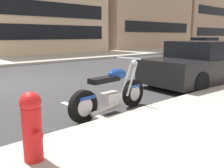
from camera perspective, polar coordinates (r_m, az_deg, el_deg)
name	(u,v)px	position (r m, az deg, el deg)	size (l,w,h in m)	color
ground_plane	(17,84)	(8.51, -21.49, 0.03)	(260.00, 260.00, 0.00)	#333335
sidewalk_far_curb	(126,53)	(21.15, 3.22, 7.31)	(120.00, 5.00, 0.14)	#ADA89E
parking_stall_stripe	(90,113)	(4.99, -5.16, -6.80)	(0.12, 2.20, 0.01)	silver
parked_motorcycle	(112,93)	(4.85, -0.05, -2.19)	(2.05, 0.62, 1.10)	black
parked_car_far_down_curb	(204,64)	(8.49, 20.88, 4.44)	(4.61, 2.06, 1.38)	black
car_opposite_curb	(204,45)	(24.80, 20.73, 8.51)	(4.69, 1.98, 1.37)	navy
fire_hydrant	(32,125)	(2.91, -18.33, -9.07)	(0.24, 0.36, 0.81)	red
townhouse_far_uphill	(26,8)	(25.11, -19.47, 16.51)	(10.40, 11.55, 8.16)	beige
townhouse_near_left	(133,2)	(31.24, 4.99, 18.67)	(12.81, 8.37, 11.10)	tan
townhouse_mid_block	(182,16)	(42.58, 16.18, 15.15)	(12.51, 11.71, 9.38)	tan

